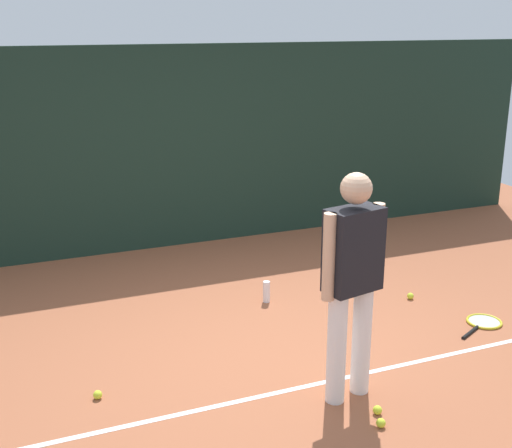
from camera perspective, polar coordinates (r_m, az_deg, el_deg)
The scene contains 10 objects.
ground_plane at distance 5.75m, azimuth 1.53°, elevation -10.67°, with size 12.00×12.00×0.00m, color #9E5638.
back_fence at distance 8.06m, azimuth -7.02°, elevation 6.47°, with size 10.00×0.10×2.41m, color #192D23.
court_line at distance 5.25m, azimuth 4.42°, elevation -13.66°, with size 9.00×0.05×0.00m, color white.
tennis_player at distance 4.74m, azimuth 8.25°, elevation -4.30°, with size 0.52×0.30×1.70m.
tennis_racket at distance 6.53m, azimuth 18.85°, elevation -7.99°, with size 0.63×0.43×0.03m.
tennis_ball_near_player at distance 4.84m, azimuth 10.64°, elevation -16.40°, with size 0.07×0.07×0.07m, color #CCE033.
tennis_ball_by_fence at distance 5.20m, azimuth -13.40°, elevation -14.04°, with size 0.07×0.07×0.07m, color #CCE033.
tennis_ball_mid_court at distance 6.87m, azimuth 13.08°, elevation -6.03°, with size 0.07×0.07×0.07m, color #CCE033.
tennis_ball_far_left at distance 4.97m, azimuth 10.36°, elevation -15.40°, with size 0.07×0.07×0.07m, color #CCE033.
water_bottle at distance 6.60m, azimuth 0.90°, elevation -5.81°, with size 0.07×0.07×0.21m, color white.
Camera 1 is at (-2.06, -4.65, 2.69)m, focal length 46.71 mm.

